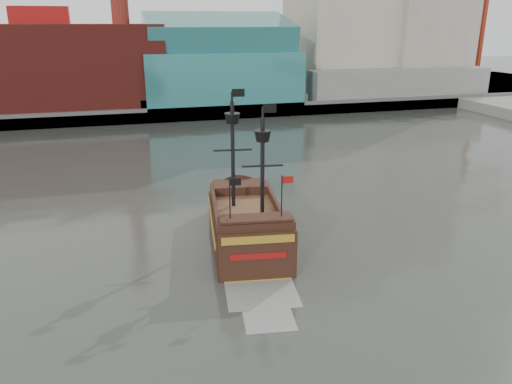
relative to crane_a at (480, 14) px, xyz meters
name	(u,v)px	position (x,y,z in m)	size (l,w,h in m)	color
ground	(288,286)	(-78.63, -82.00, -19.11)	(400.00, 400.00, 0.00)	#2B2D28
promenade_far	(160,95)	(-78.63, 10.00, -18.11)	(220.00, 60.00, 2.00)	slate
seawall	(175,115)	(-78.63, -19.50, -17.81)	(220.00, 1.00, 2.60)	#4C4C49
crane_a	(480,14)	(0.00, 0.00, 0.00)	(22.50, 4.00, 32.25)	slate
crane_b	(483,29)	(9.60, 10.00, -3.54)	(19.10, 4.00, 26.25)	slate
pirate_ship	(247,228)	(-79.48, -73.97, -17.91)	(7.71, 18.28, 13.26)	black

